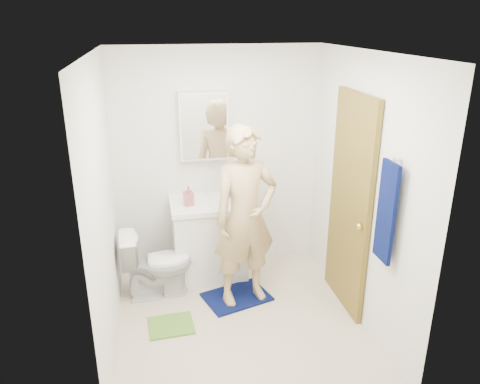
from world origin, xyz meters
name	(u,v)px	position (x,y,z in m)	size (l,w,h in m)	color
floor	(239,322)	(0.00, 0.00, -0.01)	(2.20, 2.40, 0.02)	beige
ceiling	(239,51)	(0.00, 0.00, 2.41)	(2.20, 2.40, 0.02)	white
wall_back	(218,161)	(0.00, 1.21, 1.20)	(2.20, 0.02, 2.40)	white
wall_front	(278,274)	(0.00, -1.21, 1.20)	(2.20, 0.02, 2.40)	white
wall_left	(102,211)	(-1.11, 0.00, 1.20)	(0.02, 2.40, 2.40)	white
wall_right	(363,192)	(1.11, 0.00, 1.20)	(0.02, 2.40, 2.40)	white
vanity_cabinet	(209,241)	(-0.15, 0.91, 0.40)	(0.75, 0.55, 0.80)	white
countertop	(208,204)	(-0.15, 0.91, 0.83)	(0.79, 0.59, 0.05)	white
sink_basin	(208,203)	(-0.15, 0.91, 0.84)	(0.40, 0.40, 0.03)	white
faucet	(206,190)	(-0.15, 1.09, 0.91)	(0.03, 0.03, 0.12)	silver
medicine_cabinet	(204,126)	(-0.15, 1.14, 1.60)	(0.50, 0.12, 0.70)	white
mirror_panel	(204,127)	(-0.15, 1.08, 1.60)	(0.46, 0.01, 0.66)	white
door	(350,205)	(1.07, 0.15, 1.02)	(0.05, 0.80, 2.05)	olive
door_knob	(360,227)	(1.03, -0.17, 0.95)	(0.07, 0.07, 0.07)	gold
towel	(386,212)	(1.03, -0.57, 1.25)	(0.03, 0.24, 0.80)	#071146
towel_hook	(398,159)	(1.07, -0.57, 1.67)	(0.02, 0.02, 0.06)	silver
toilet	(157,263)	(-0.72, 0.62, 0.35)	(0.39, 0.68, 0.69)	white
bath_mat	(237,297)	(0.05, 0.39, 0.01)	(0.62, 0.44, 0.02)	#071146
green_rug	(171,325)	(-0.63, 0.05, 0.01)	(0.40, 0.34, 0.02)	#5B9632
soap_dispenser	(188,196)	(-0.36, 0.86, 0.95)	(0.09, 0.10, 0.21)	#B1525A
toothbrush_cup	(233,192)	(0.13, 1.01, 0.90)	(0.13, 0.13, 0.10)	#7F4497
man	(245,217)	(0.12, 0.35, 0.89)	(0.64, 0.42, 1.74)	tan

